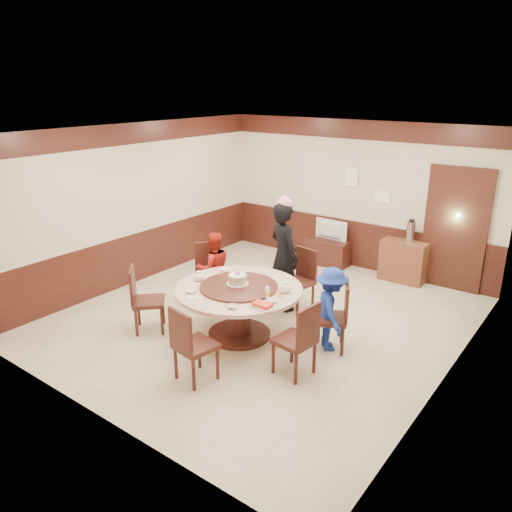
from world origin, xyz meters
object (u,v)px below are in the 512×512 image
Objects in this scene: person_blue at (331,309)px; thermos at (411,232)px; side_cabinet at (403,261)px; birthday_cake at (238,279)px; tv_stand at (328,252)px; banquet_table at (239,302)px; person_red at (214,268)px; television at (329,230)px; shrimp_platter at (262,306)px; person_standing at (284,256)px.

person_blue reaches higher than thermos.
side_cabinet is at bearing -39.32° from person_blue.
birthday_cake reaches higher than tv_stand.
banquet_table is at bearing 69.35° from person_blue.
thermos reaches higher than birthday_cake.
side_cabinet is at bearing 1.13° from tv_stand.
thermos is (2.20, 2.77, 0.34)m from person_red.
television is (0.00, 0.00, 0.45)m from tv_stand.
person_blue reaches higher than shrimp_platter.
person_standing reaches higher than tv_stand.
person_blue is at bearing -87.43° from side_cabinet.
thermos reaches higher than tv_stand.
person_red is 3.97× the size of shrimp_platter.
person_standing is at bearing -79.47° from tv_stand.
person_standing is 1.49× the size of person_blue.
side_cabinet is (1.06, 3.44, -0.16)m from banquet_table.
person_standing is 2.28m from television.
shrimp_platter is (-0.55, -0.80, 0.20)m from person_blue.
birthday_cake reaches higher than television.
birthday_cake is 3.41m from television.
tv_stand is at bearing -0.00° from television.
tv_stand is (-0.46, 3.41, -0.28)m from banquet_table.
person_blue is at bearing 19.01° from birthday_cake.
person_standing reaches higher than side_cabinet.
banquet_table is 0.32m from birthday_cake.
side_cabinet is (0.42, 3.78, -0.40)m from shrimp_platter.
person_standing is at bearing 114.51° from shrimp_platter.
banquet_table is 5.70× the size of birthday_cake.
television is 0.86× the size of side_cabinet.
person_blue is 3.00m from thermos.
thermos is (1.60, 0.03, 0.69)m from tv_stand.
person_red is 1.03× the size of person_blue.
person_red reaches higher than side_cabinet.
person_red is 3.55m from thermos.
person_blue is 1.34m from birthday_cake.
side_cabinet reaches higher than tv_stand.
person_blue is 3.73× the size of birthday_cake.
person_standing reaches higher than person_blue.
person_blue reaches higher than television.
side_cabinet is (1.52, 0.03, 0.12)m from tv_stand.
person_blue is at bearing -88.89° from thermos.
birthday_cake is 0.45× the size of television.
tv_stand is (-1.11, 3.75, -0.53)m from shrimp_platter.
birthday_cake is 0.82× the size of thermos.
banquet_table is 0.77m from shrimp_platter.
banquet_table is at bearing 152.81° from shrimp_platter.
shrimp_platter is (0.69, -1.51, -0.09)m from person_standing.
person_blue is (1.24, -0.71, -0.29)m from person_standing.
person_blue is at bearing -60.69° from tv_stand.
birthday_cake is at bearing 99.50° from television.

